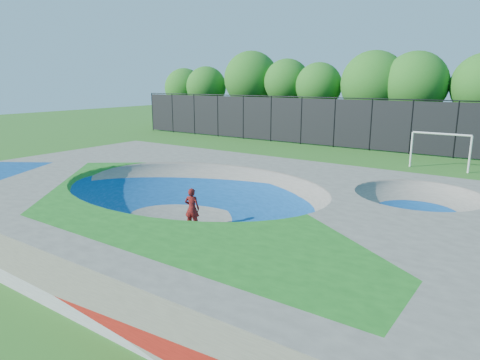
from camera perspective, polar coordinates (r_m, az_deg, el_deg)
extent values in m
plane|color=#245D19|center=(16.96, -6.27, -5.46)|extent=(120.00, 120.00, 0.00)
cube|color=gray|center=(16.74, -6.34, -3.02)|extent=(22.00, 14.00, 1.50)
imported|color=#B8160E|center=(15.93, -6.42, -3.78)|extent=(0.66, 0.54, 1.54)
cube|color=black|center=(16.16, -6.35, -6.32)|extent=(0.81, 0.44, 0.05)
cylinder|color=silver|center=(29.21, 21.88, 3.79)|extent=(0.12, 0.12, 2.21)
cylinder|color=silver|center=(28.67, 28.33, 3.00)|extent=(0.12, 0.12, 2.21)
cylinder|color=silver|center=(28.75, 25.29, 5.58)|extent=(3.32, 0.12, 0.12)
cylinder|color=black|center=(48.00, -11.60, 8.88)|extent=(0.09, 0.09, 4.00)
cylinder|color=black|center=(45.88, -8.98, 8.80)|extent=(0.09, 0.09, 4.00)
cylinder|color=black|center=(43.87, -6.11, 8.69)|extent=(0.09, 0.09, 4.00)
cylinder|color=black|center=(41.97, -2.97, 8.54)|extent=(0.09, 0.09, 4.00)
cylinder|color=black|center=(40.21, 0.44, 8.35)|extent=(0.09, 0.09, 4.00)
cylinder|color=black|center=(38.60, 4.16, 8.12)|extent=(0.09, 0.09, 4.00)
cylinder|color=black|center=(37.16, 8.17, 7.82)|extent=(0.09, 0.09, 4.00)
cylinder|color=black|center=(35.92, 12.48, 7.46)|extent=(0.09, 0.09, 4.00)
cylinder|color=black|center=(34.89, 17.06, 7.04)|extent=(0.09, 0.09, 4.00)
cylinder|color=black|center=(34.09, 21.87, 6.54)|extent=(0.09, 0.09, 4.00)
cylinder|color=black|center=(33.55, 26.87, 5.97)|extent=(0.09, 0.09, 4.00)
cube|color=black|center=(34.89, 17.06, 7.04)|extent=(48.00, 0.03, 3.80)
cylinder|color=black|center=(34.75, 17.28, 10.31)|extent=(48.00, 0.08, 0.08)
cylinder|color=#442B22|center=(52.40, -7.33, 8.69)|extent=(0.44, 0.44, 2.74)
sphere|color=#1F631A|center=(52.25, -7.43, 12.07)|extent=(4.60, 4.60, 4.60)
cylinder|color=#442B22|center=(48.58, -4.45, 8.58)|extent=(0.44, 0.44, 3.03)
sphere|color=#1F631A|center=(48.43, -4.52, 12.30)|extent=(4.39, 4.39, 4.39)
cylinder|color=#442B22|center=(46.21, 1.47, 8.59)|extent=(0.44, 0.44, 3.38)
sphere|color=#1F631A|center=(46.06, 1.49, 13.34)|extent=(5.70, 5.70, 5.70)
cylinder|color=#442B22|center=(43.69, 6.15, 8.35)|extent=(0.44, 0.44, 3.52)
sphere|color=#1F631A|center=(43.53, 6.27, 12.87)|extent=(4.50, 4.50, 4.50)
cylinder|color=#442B22|center=(41.75, 10.27, 7.81)|extent=(0.44, 0.44, 3.25)
sphere|color=#1F631A|center=(41.58, 10.45, 12.25)|extent=(4.31, 4.31, 4.31)
cylinder|color=#442B22|center=(39.90, 17.02, 6.99)|extent=(0.44, 0.44, 2.95)
sphere|color=#1F631A|center=(39.71, 17.38, 12.15)|extent=(5.66, 5.66, 5.66)
cylinder|color=#442B22|center=(38.92, 21.87, 6.59)|extent=(0.44, 0.44, 3.11)
sphere|color=#1F631A|center=(38.73, 22.32, 11.78)|extent=(5.28, 5.28, 5.28)
cylinder|color=#442B22|center=(38.64, 29.26, 5.83)|extent=(0.44, 0.44, 3.12)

